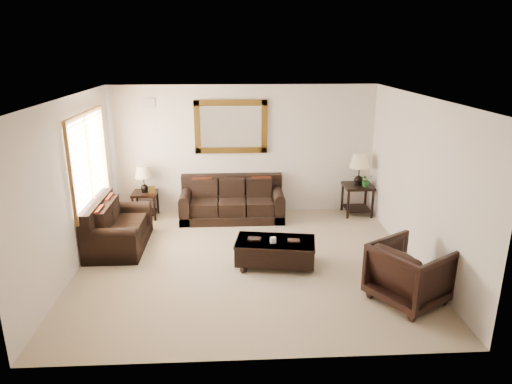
{
  "coord_description": "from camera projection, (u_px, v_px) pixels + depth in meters",
  "views": [
    {
      "loc": [
        -0.24,
        -6.89,
        3.42
      ],
      "look_at": [
        0.16,
        0.6,
        1.03
      ],
      "focal_mm": 32.0,
      "sensor_mm": 36.0,
      "label": 1
    }
  ],
  "objects": [
    {
      "name": "room",
      "position": [
        248.0,
        184.0,
        7.19
      ],
      "size": [
        5.51,
        5.01,
        2.71
      ],
      "color": "#827359",
      "rests_on": "ground"
    },
    {
      "name": "sofa",
      "position": [
        232.0,
        203.0,
        9.47
      ],
      "size": [
        2.11,
        0.91,
        0.86
      ],
      "color": "black",
      "rests_on": "room"
    },
    {
      "name": "mirror",
      "position": [
        231.0,
        127.0,
        9.37
      ],
      "size": [
        1.5,
        0.06,
        1.1
      ],
      "color": "#4E2A0F",
      "rests_on": "room"
    },
    {
      "name": "potted_plant",
      "position": [
        366.0,
        181.0,
        9.45
      ],
      "size": [
        0.29,
        0.31,
        0.21
      ],
      "primitive_type": "imported",
      "rotation": [
        0.0,
        0.0,
        0.19
      ],
      "color": "#1D531C",
      "rests_on": "end_table_right"
    },
    {
      "name": "air_vent",
      "position": [
        149.0,
        103.0,
        9.15
      ],
      "size": [
        0.25,
        0.02,
        0.18
      ],
      "primitive_type": "cube",
      "color": "#999999",
      "rests_on": "room"
    },
    {
      "name": "end_table_left",
      "position": [
        144.0,
        184.0,
        9.38
      ],
      "size": [
        0.5,
        0.5,
        1.11
      ],
      "color": "black",
      "rests_on": "room"
    },
    {
      "name": "window",
      "position": [
        89.0,
        161.0,
        7.85
      ],
      "size": [
        0.07,
        1.96,
        1.66
      ],
      "color": "white",
      "rests_on": "room"
    },
    {
      "name": "coffee_table",
      "position": [
        275.0,
        250.0,
        7.41
      ],
      "size": [
        1.37,
        0.89,
        0.54
      ],
      "rotation": [
        0.0,
        0.0,
        -0.16
      ],
      "color": "black",
      "rests_on": "room"
    },
    {
      "name": "end_table_right",
      "position": [
        359.0,
        175.0,
        9.52
      ],
      "size": [
        0.6,
        0.6,
        1.32
      ],
      "color": "black",
      "rests_on": "room"
    },
    {
      "name": "loveseat",
      "position": [
        116.0,
        230.0,
        8.08
      ],
      "size": [
        0.92,
        1.55,
        0.87
      ],
      "rotation": [
        0.0,
        0.0,
        1.57
      ],
      "color": "black",
      "rests_on": "room"
    },
    {
      "name": "armchair",
      "position": [
        411.0,
        270.0,
        6.29
      ],
      "size": [
        1.22,
        1.23,
        0.94
      ],
      "primitive_type": "imported",
      "rotation": [
        0.0,
        0.0,
        2.13
      ],
      "color": "black",
      "rests_on": "floor"
    }
  ]
}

